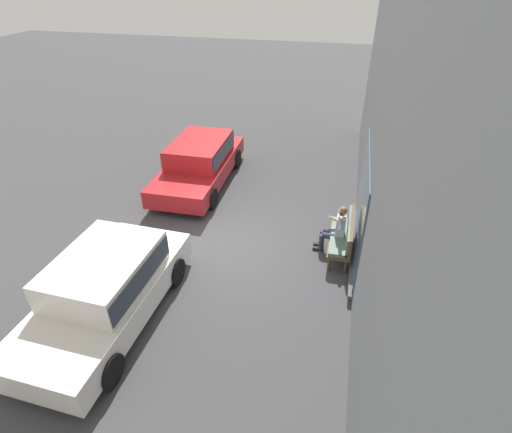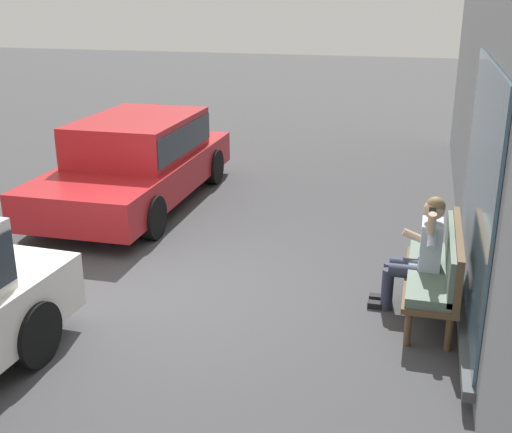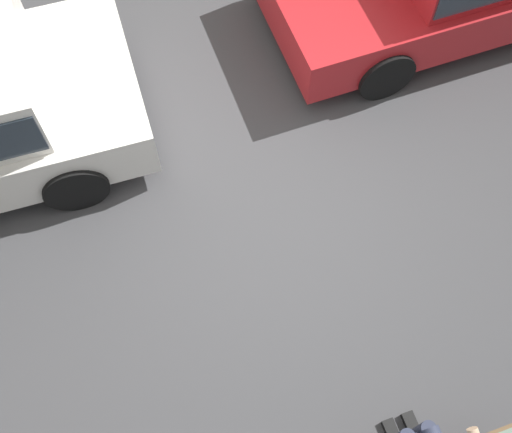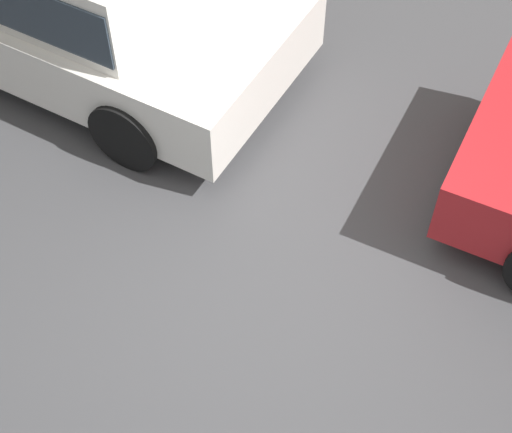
{
  "view_description": "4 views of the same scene",
  "coord_description": "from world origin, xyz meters",
  "px_view_note": "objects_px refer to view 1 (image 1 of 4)",
  "views": [
    {
      "loc": [
        7.88,
        2.6,
        6.32
      ],
      "look_at": [
        0.02,
        0.75,
        1.05
      ],
      "focal_mm": 28.0,
      "sensor_mm": 36.0,
      "label": 1
    },
    {
      "loc": [
        6.16,
        2.6,
        3.33
      ],
      "look_at": [
        -0.57,
        0.81,
        0.89
      ],
      "focal_mm": 45.0,
      "sensor_mm": 36.0,
      "label": 2
    },
    {
      "loc": [
        0.94,
        2.6,
        5.62
      ],
      "look_at": [
        0.22,
        0.53,
        1.18
      ],
      "focal_mm": 45.0,
      "sensor_mm": 36.0,
      "label": 3
    },
    {
      "loc": [
        -1.31,
        2.6,
        4.81
      ],
      "look_at": [
        -0.01,
        0.1,
        1.18
      ],
      "focal_mm": 55.0,
      "sensor_mm": 36.0,
      "label": 4
    }
  ],
  "objects_px": {
    "bench": "(344,235)",
    "person_on_phone": "(336,228)",
    "parked_car_mid": "(105,286)",
    "parked_car_near": "(200,160)"
  },
  "relations": [
    {
      "from": "bench",
      "to": "parked_car_near",
      "type": "relative_size",
      "value": 0.36
    },
    {
      "from": "parked_car_mid",
      "to": "bench",
      "type": "bearing_deg",
      "value": 125.16
    },
    {
      "from": "parked_car_mid",
      "to": "parked_car_near",
      "type": "bearing_deg",
      "value": -177.98
    },
    {
      "from": "bench",
      "to": "parked_car_mid",
      "type": "relative_size",
      "value": 0.38
    },
    {
      "from": "parked_car_near",
      "to": "parked_car_mid",
      "type": "height_order",
      "value": "parked_car_mid"
    },
    {
      "from": "person_on_phone",
      "to": "parked_car_mid",
      "type": "relative_size",
      "value": 0.3
    },
    {
      "from": "bench",
      "to": "parked_car_near",
      "type": "xyz_separation_m",
      "value": [
        -2.82,
        -4.8,
        0.22
      ]
    },
    {
      "from": "bench",
      "to": "person_on_phone",
      "type": "distance_m",
      "value": 0.26
    },
    {
      "from": "person_on_phone",
      "to": "parked_car_near",
      "type": "bearing_deg",
      "value": -121.11
    },
    {
      "from": "person_on_phone",
      "to": "parked_car_near",
      "type": "height_order",
      "value": "parked_car_near"
    }
  ]
}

